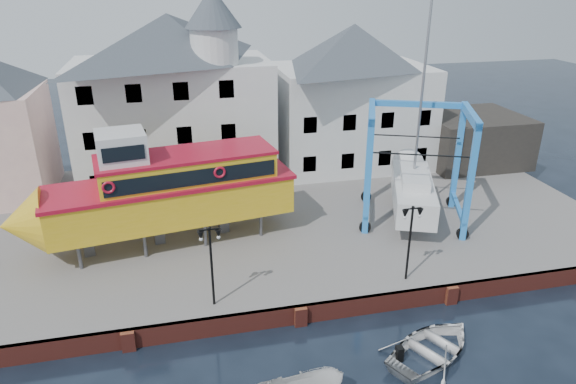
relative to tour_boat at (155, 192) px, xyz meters
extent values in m
plane|color=black|center=(6.52, -8.10, -4.29)|extent=(140.00, 140.00, 0.00)
cube|color=slate|center=(6.52, 2.90, -3.79)|extent=(44.00, 22.00, 1.00)
cube|color=maroon|center=(6.52, -7.98, -3.79)|extent=(44.00, 0.25, 1.00)
cube|color=maroon|center=(-1.48, -8.15, -3.79)|extent=(0.60, 0.36, 1.00)
cube|color=maroon|center=(6.52, -8.15, -3.79)|extent=(0.60, 0.36, 1.00)
cube|color=maroon|center=(14.52, -8.15, -3.79)|extent=(0.60, 0.36, 1.00)
cube|color=silver|center=(1.52, 10.40, 1.21)|extent=(14.00, 8.00, 9.00)
pyramid|color=#3B4249|center=(1.52, 10.40, 7.31)|extent=(14.00, 8.00, 3.20)
cube|color=black|center=(-3.98, 6.44, -1.69)|extent=(1.00, 0.08, 1.20)
cube|color=black|center=(-0.98, 6.44, -1.69)|extent=(1.00, 0.08, 1.20)
cube|color=black|center=(2.02, 6.44, -1.69)|extent=(1.00, 0.08, 1.20)
cube|color=black|center=(5.02, 6.44, -1.69)|extent=(1.00, 0.08, 1.20)
cube|color=black|center=(-3.98, 6.44, 1.31)|extent=(1.00, 0.08, 1.20)
cube|color=black|center=(-0.98, 6.44, 1.31)|extent=(1.00, 0.08, 1.20)
cube|color=black|center=(2.02, 6.44, 1.31)|extent=(1.00, 0.08, 1.20)
cube|color=black|center=(5.02, 6.44, 1.31)|extent=(1.00, 0.08, 1.20)
cube|color=black|center=(-3.98, 6.44, 4.31)|extent=(1.00, 0.08, 1.20)
cube|color=black|center=(-0.98, 6.44, 4.31)|extent=(1.00, 0.08, 1.20)
cube|color=black|center=(2.02, 6.44, 4.31)|extent=(1.00, 0.08, 1.20)
cube|color=black|center=(5.02, 6.44, 4.31)|extent=(1.00, 0.08, 1.20)
cylinder|color=silver|center=(4.52, 8.00, 6.91)|extent=(3.20, 3.20, 2.40)
cone|color=#3B4249|center=(4.52, 8.00, 9.41)|extent=(3.80, 3.80, 2.60)
cube|color=silver|center=(15.52, 10.90, 0.71)|extent=(12.00, 8.00, 8.00)
pyramid|color=#3B4249|center=(15.52, 10.90, 6.31)|extent=(12.00, 8.00, 3.20)
cube|color=black|center=(11.02, 6.94, -1.69)|extent=(1.00, 0.08, 1.20)
cube|color=black|center=(14.02, 6.94, -1.69)|extent=(1.00, 0.08, 1.20)
cube|color=black|center=(17.02, 6.94, -1.69)|extent=(1.00, 0.08, 1.20)
cube|color=black|center=(20.02, 6.94, -1.69)|extent=(1.00, 0.08, 1.20)
cube|color=black|center=(11.02, 6.94, 1.31)|extent=(1.00, 0.08, 1.20)
cube|color=black|center=(14.02, 6.94, 1.31)|extent=(1.00, 0.08, 1.20)
cube|color=black|center=(17.02, 6.94, 1.31)|extent=(1.00, 0.08, 1.20)
cube|color=black|center=(20.02, 6.94, 1.31)|extent=(1.00, 0.08, 1.20)
cube|color=black|center=(25.52, 8.90, -1.29)|extent=(8.00, 7.00, 4.00)
cylinder|color=black|center=(2.52, -6.90, -1.29)|extent=(0.12, 0.12, 4.00)
cube|color=black|center=(2.52, -6.90, 0.76)|extent=(0.90, 0.06, 0.06)
sphere|color=black|center=(2.52, -6.90, 0.83)|extent=(0.16, 0.16, 0.16)
cone|color=black|center=(2.12, -6.90, 0.49)|extent=(0.32, 0.32, 0.45)
sphere|color=silver|center=(2.12, -6.90, 0.31)|extent=(0.18, 0.18, 0.18)
cone|color=black|center=(2.92, -6.90, 0.49)|extent=(0.32, 0.32, 0.45)
sphere|color=silver|center=(2.92, -6.90, 0.31)|extent=(0.18, 0.18, 0.18)
cylinder|color=black|center=(12.52, -6.90, -1.29)|extent=(0.12, 0.12, 4.00)
cube|color=black|center=(12.52, -6.90, 0.76)|extent=(0.90, 0.06, 0.06)
sphere|color=black|center=(12.52, -6.90, 0.83)|extent=(0.16, 0.16, 0.16)
cone|color=black|center=(12.12, -6.90, 0.49)|extent=(0.32, 0.32, 0.45)
sphere|color=silver|center=(12.12, -6.90, 0.31)|extent=(0.18, 0.18, 0.18)
cone|color=black|center=(12.92, -6.90, 0.49)|extent=(0.32, 0.32, 0.45)
sphere|color=silver|center=(12.92, -6.90, 0.31)|extent=(0.18, 0.18, 0.18)
cylinder|color=#59595E|center=(-4.18, -2.04, -2.55)|extent=(0.23, 0.23, 1.47)
cylinder|color=#59595E|center=(-4.61, 0.67, -2.55)|extent=(0.23, 0.23, 1.47)
cylinder|color=#59595E|center=(-0.80, -1.51, -2.55)|extent=(0.23, 0.23, 1.47)
cylinder|color=#59595E|center=(-1.22, 1.20, -2.55)|extent=(0.23, 0.23, 1.47)
cylinder|color=#59595E|center=(2.59, -0.98, -2.55)|extent=(0.23, 0.23, 1.47)
cylinder|color=#59595E|center=(2.17, 1.73, -2.55)|extent=(0.23, 0.23, 1.47)
cylinder|color=#59595E|center=(5.98, -0.45, -2.55)|extent=(0.23, 0.23, 1.47)
cylinder|color=#59595E|center=(5.56, 2.26, -2.55)|extent=(0.23, 0.23, 1.47)
cube|color=#59595E|center=(-3.91, -0.61, -2.55)|extent=(0.66, 0.57, 1.47)
cube|color=#59595E|center=(-0.04, 0.00, -2.55)|extent=(0.66, 0.57, 1.47)
cube|color=#59595E|center=(3.83, 0.60, -2.55)|extent=(0.66, 0.57, 1.47)
cube|color=gold|center=(0.93, 0.15, -0.74)|extent=(14.13, 5.79, 2.16)
cone|color=gold|center=(-6.91, -1.08, -0.74)|extent=(2.70, 4.01, 3.72)
cube|color=#A50F25|center=(0.93, 0.15, 0.43)|extent=(14.44, 5.99, 0.22)
cube|color=gold|center=(1.90, 0.30, 1.12)|extent=(10.19, 4.80, 1.57)
cube|color=black|center=(2.16, -1.38, 1.17)|extent=(9.30, 1.51, 0.88)
cube|color=black|center=(1.64, 1.97, 1.17)|extent=(9.30, 1.51, 0.88)
cube|color=#A50F25|center=(1.90, 0.30, 1.99)|extent=(10.40, 4.93, 0.18)
cube|color=silver|center=(-1.49, -0.23, 2.79)|extent=(2.91, 2.91, 1.78)
cube|color=black|center=(-1.29, -1.52, 2.87)|extent=(2.12, 0.39, 0.78)
torus|color=#A50F25|center=(-2.19, -2.11, 1.32)|extent=(0.70, 0.24, 0.69)
torus|color=#A50F25|center=(3.62, -1.20, 1.32)|extent=(0.70, 0.24, 0.69)
cube|color=#2782C7|center=(12.29, -1.49, 0.30)|extent=(0.47, 0.47, 7.19)
cylinder|color=black|center=(12.29, -1.49, -2.93)|extent=(0.76, 0.50, 0.72)
cube|color=#2782C7|center=(14.05, 2.95, 0.30)|extent=(0.47, 0.47, 7.19)
cylinder|color=black|center=(14.05, 2.95, -2.93)|extent=(0.76, 0.50, 0.72)
cube|color=#2782C7|center=(17.68, -3.63, 0.30)|extent=(0.47, 0.47, 7.19)
cylinder|color=black|center=(17.68, -3.63, -2.93)|extent=(0.76, 0.50, 0.72)
cube|color=#2782C7|center=(19.44, 0.81, 0.30)|extent=(0.47, 0.47, 7.19)
cylinder|color=black|center=(19.44, 0.81, -2.93)|extent=(0.76, 0.50, 0.72)
cube|color=#2782C7|center=(13.17, 0.73, 3.72)|extent=(2.23, 4.90, 0.50)
cube|color=#2782C7|center=(13.17, 0.73, -2.26)|extent=(2.13, 4.86, 0.22)
cube|color=#2782C7|center=(18.56, -1.41, 3.72)|extent=(2.23, 4.90, 0.50)
cube|color=#2782C7|center=(18.56, -1.41, -2.26)|extent=(2.13, 4.86, 0.22)
cube|color=#2782C7|center=(16.75, 1.88, 3.72)|extent=(5.86, 2.61, 0.36)
cube|color=silver|center=(15.87, -0.34, -1.44)|extent=(5.03, 8.03, 1.64)
cone|color=silver|center=(17.55, 3.91, -1.44)|extent=(2.80, 2.40, 2.36)
cube|color=#59595E|center=(15.87, -0.34, -2.62)|extent=(0.91, 1.81, 0.72)
cube|color=silver|center=(15.68, -0.82, -0.31)|extent=(2.66, 3.47, 0.62)
cylinder|color=#99999E|center=(16.06, 0.14, 5.03)|extent=(0.21, 0.21, 11.29)
cube|color=black|center=(15.19, -2.06, 1.73)|extent=(5.21, 2.16, 0.05)
cube|color=black|center=(16.55, 1.38, 1.73)|extent=(5.21, 2.16, 0.05)
imported|color=silver|center=(11.73, -11.54, -4.29)|extent=(6.01, 5.41, 1.02)
camera|label=1|loc=(1.37, -27.86, 11.46)|focal=32.00mm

